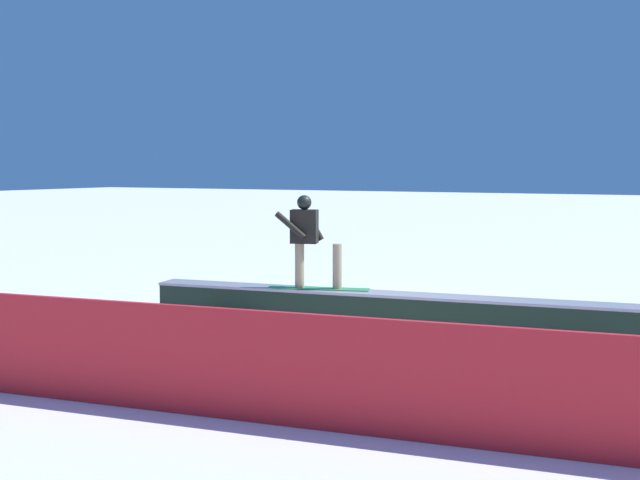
% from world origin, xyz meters
% --- Properties ---
extents(ground_plane, '(120.00, 120.00, 0.00)m').
position_xyz_m(ground_plane, '(0.00, 0.00, 0.00)').
color(ground_plane, white).
extents(grind_box, '(7.30, 1.48, 0.51)m').
position_xyz_m(grind_box, '(0.00, 0.00, 0.23)').
color(grind_box, black).
rests_on(grind_box, ground_plane).
extents(snowboarder, '(1.57, 0.74, 1.43)m').
position_xyz_m(snowboarder, '(1.15, 0.18, 1.29)').
color(snowboarder, '#308F4E').
rests_on(snowboarder, grind_box).
extents(safety_fence, '(12.33, 1.78, 1.05)m').
position_xyz_m(safety_fence, '(0.00, 4.56, 0.53)').
color(safety_fence, red).
rests_on(safety_fence, ground_plane).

